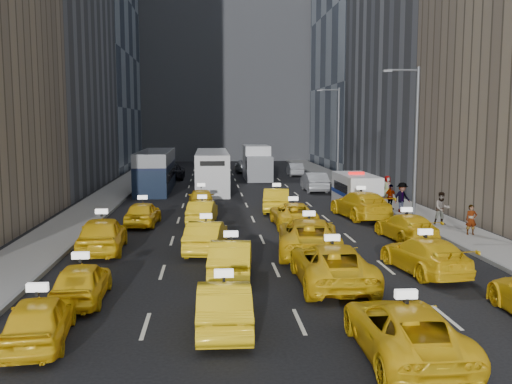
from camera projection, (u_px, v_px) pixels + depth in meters
ground at (282, 284)px, 20.81m from camera, size 160.00×160.00×0.00m
sidewalk_west at (109, 196)px, 44.69m from camera, size 3.00×90.00×0.15m
sidewalk_east at (371, 194)px, 46.39m from camera, size 3.00×90.00×0.15m
curb_west at (128, 196)px, 44.80m from camera, size 0.15×90.00×0.18m
curb_east at (354, 194)px, 46.27m from camera, size 0.15×90.00×0.18m
building_backdrop at (225, 32)px, 89.61m from camera, size 30.00×12.00×40.00m
streetlight_near at (414, 139)px, 32.83m from camera, size 2.15×0.22×9.00m
streetlight_far at (337, 133)px, 52.62m from camera, size 2.15×0.22×9.00m
taxi_0 at (39, 319)px, 15.12m from camera, size 1.95×4.02×1.32m
taxi_1 at (224, 305)px, 16.19m from camera, size 1.54×4.29×1.41m
taxi_2 at (405, 329)px, 14.30m from camera, size 2.36×5.02×1.39m
taxi_4 at (82, 282)px, 18.67m from camera, size 1.67×3.94×1.33m
taxi_5 at (231, 258)px, 21.70m from camera, size 1.88×4.48×1.44m
taxi_6 at (332, 264)px, 20.58m from camera, size 2.62×5.52×1.52m
taxi_7 at (424, 255)px, 22.27m from camera, size 2.59×5.06×1.41m
taxi_8 at (102, 234)px, 25.76m from camera, size 2.22×4.96×1.66m
taxi_9 at (206, 236)px, 25.85m from camera, size 2.08×4.52×1.43m
taxi_10 at (309, 236)px, 25.52m from camera, size 3.36×6.06×1.60m
taxi_11 at (406, 227)px, 28.45m from camera, size 2.32×4.73×1.33m
taxi_12 at (143, 213)px, 32.45m from camera, size 1.92×4.23×1.41m
taxi_13 at (202, 212)px, 33.05m from camera, size 1.86×4.26×1.36m
taxi_14 at (293, 214)px, 32.28m from camera, size 2.32×4.92×1.36m
taxi_15 at (361, 205)px, 35.02m from camera, size 3.03×5.95×1.65m
taxi_16 at (201, 199)px, 38.55m from camera, size 1.85×4.30×1.45m
taxi_17 at (277, 200)px, 37.66m from camera, size 2.25×4.86×1.54m
nypd_van at (356, 191)px, 39.43m from camera, size 2.60×5.87×2.46m
double_decker at (156, 171)px, 49.04m from camera, size 4.12×11.86×3.38m
city_bus at (212, 171)px, 49.72m from camera, size 2.83×12.97×3.34m
box_truck at (257, 163)px, 58.99m from camera, size 3.28×7.73×3.44m
misc_car_0 at (314, 182)px, 48.68m from camera, size 1.74×4.95×1.63m
misc_car_1 at (172, 171)px, 59.19m from camera, size 2.62×5.62×1.56m
misc_car_2 at (244, 166)px, 66.74m from camera, size 2.09×5.05×1.46m
misc_car_3 at (220, 167)px, 64.82m from camera, size 2.24×4.82×1.60m
misc_car_4 at (295, 169)px, 62.95m from camera, size 1.57×4.31×1.41m
pedestrian_0 at (471, 220)px, 29.06m from camera, size 0.60×0.43×1.54m
pedestrian_1 at (442, 208)px, 31.89m from camera, size 0.92×0.54×1.84m
pedestrian_2 at (402, 197)px, 36.29m from camera, size 1.33×0.97×1.91m
pedestrian_3 at (390, 197)px, 37.44m from camera, size 1.07×0.81×1.67m
pedestrian_4 at (387, 187)px, 42.95m from camera, size 0.94×0.69×1.72m
pedestrian_5 at (365, 184)px, 44.78m from camera, size 1.76×0.88×1.83m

